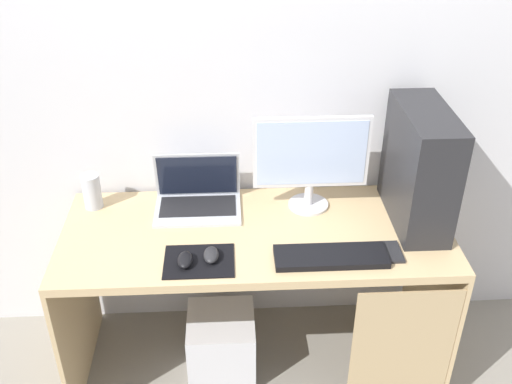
% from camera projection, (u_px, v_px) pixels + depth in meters
% --- Properties ---
extents(ground_plane, '(8.00, 8.00, 0.00)m').
position_uv_depth(ground_plane, '(256.00, 359.00, 2.75)').
color(ground_plane, gray).
extents(wall_back, '(4.00, 0.05, 2.60)m').
position_uv_depth(wall_back, '(252.00, 61.00, 2.38)').
color(wall_back, silver).
rests_on(wall_back, ground_plane).
extents(desk, '(1.55, 0.64, 0.73)m').
position_uv_depth(desk, '(261.00, 260.00, 2.44)').
color(desk, tan).
rests_on(desk, ground_plane).
extents(pc_tower, '(0.18, 0.46, 0.47)m').
position_uv_depth(pc_tower, '(420.00, 167.00, 2.33)').
color(pc_tower, '#232326').
rests_on(pc_tower, desk).
extents(monitor, '(0.47, 0.17, 0.41)m').
position_uv_depth(monitor, '(311.00, 160.00, 2.40)').
color(monitor, silver).
rests_on(monitor, desk).
extents(laptop, '(0.36, 0.24, 0.23)m').
position_uv_depth(laptop, '(198.00, 198.00, 2.49)').
color(laptop, '#B7BCC6').
rests_on(laptop, desk).
extents(speaker, '(0.08, 0.08, 0.15)m').
position_uv_depth(speaker, '(92.00, 191.00, 2.48)').
color(speaker, '#B7BCC6').
rests_on(speaker, desk).
extents(keyboard, '(0.42, 0.14, 0.02)m').
position_uv_depth(keyboard, '(331.00, 257.00, 2.21)').
color(keyboard, black).
rests_on(keyboard, desk).
extents(mousepad, '(0.26, 0.20, 0.00)m').
position_uv_depth(mousepad, '(199.00, 261.00, 2.20)').
color(mousepad, black).
rests_on(mousepad, desk).
extents(mouse_left, '(0.06, 0.10, 0.03)m').
position_uv_depth(mouse_left, '(211.00, 255.00, 2.20)').
color(mouse_left, '#232326').
rests_on(mouse_left, mousepad).
extents(mouse_right, '(0.06, 0.10, 0.03)m').
position_uv_depth(mouse_right, '(185.00, 260.00, 2.17)').
color(mouse_right, black).
rests_on(mouse_right, mousepad).
extents(cell_phone, '(0.07, 0.13, 0.01)m').
position_uv_depth(cell_phone, '(392.00, 252.00, 2.24)').
color(cell_phone, '#232326').
rests_on(cell_phone, desk).
extents(subwoofer, '(0.29, 0.29, 0.29)m').
position_uv_depth(subwoofer, '(222.00, 343.00, 2.64)').
color(subwoofer, silver).
rests_on(subwoofer, ground_plane).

